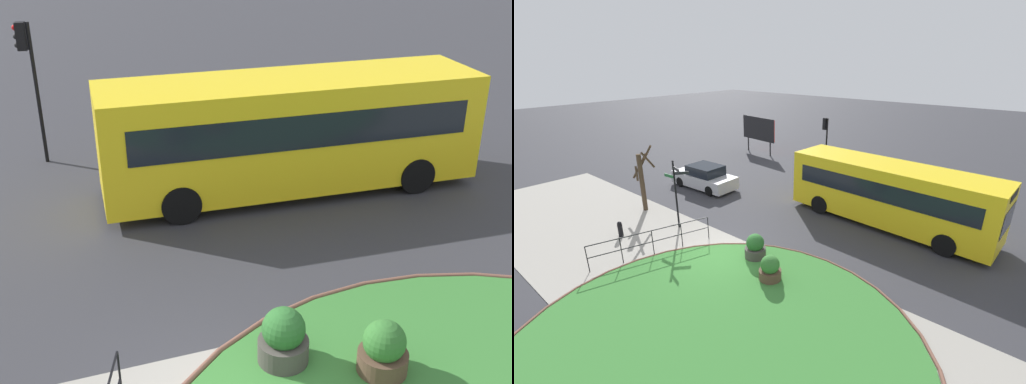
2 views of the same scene
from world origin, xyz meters
TOP-DOWN VIEW (x-y plane):
  - bus_yellow at (4.20, 7.45)m, footprint 10.18×3.11m
  - traffic_light_near at (-2.14, 11.77)m, footprint 0.48×0.32m
  - planter_near_signpost at (2.80, -0.06)m, footprint 0.86×0.86m
  - planter_kerbside at (1.33, 0.75)m, footprint 0.89×0.89m

SIDE VIEW (x-z plane):
  - planter_near_signpost at x=2.80m, z-range -0.05..1.02m
  - planter_kerbside at x=1.33m, z-range -0.05..1.08m
  - bus_yellow at x=4.20m, z-range 0.12..3.24m
  - traffic_light_near at x=-2.14m, z-range 0.96..5.14m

